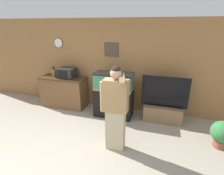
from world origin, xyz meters
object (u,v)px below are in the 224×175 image
object	(u,v)px
microwave	(67,73)
aquarium_on_stand	(114,95)
knife_block	(54,73)
tv_on_stand	(163,109)
person_standing	(115,108)
counter_island	(64,92)
potted_plant	(222,133)

from	to	relation	value
microwave	aquarium_on_stand	distance (m)	1.57
microwave	knife_block	world-z (taller)	knife_block
tv_on_stand	person_standing	size ratio (longest dim) A/B	0.70
tv_on_stand	knife_block	bearing A→B (deg)	178.81
tv_on_stand	microwave	bearing A→B (deg)	178.23
knife_block	tv_on_stand	bearing A→B (deg)	-1.19
counter_island	knife_block	distance (m)	0.64
counter_island	tv_on_stand	bearing A→B (deg)	-1.06
counter_island	microwave	size ratio (longest dim) A/B	2.95
aquarium_on_stand	person_standing	bearing A→B (deg)	-72.25
microwave	aquarium_on_stand	size ratio (longest dim) A/B	0.39
microwave	tv_on_stand	bearing A→B (deg)	-1.77
microwave	knife_block	xyz separation A→B (m)	(-0.45, -0.02, -0.03)
knife_block	person_standing	xyz separation A→B (m)	(2.36, -1.47, -0.13)
tv_on_stand	potted_plant	size ratio (longest dim) A/B	2.08
aquarium_on_stand	tv_on_stand	size ratio (longest dim) A/B	1.01
person_standing	potted_plant	world-z (taller)	person_standing
knife_block	person_standing	distance (m)	2.79
microwave	potted_plant	distance (m)	4.16
knife_block	tv_on_stand	distance (m)	3.33
counter_island	microwave	world-z (taller)	microwave
aquarium_on_stand	tv_on_stand	world-z (taller)	aquarium_on_stand
tv_on_stand	potted_plant	xyz separation A→B (m)	(1.20, -0.74, -0.03)
tv_on_stand	potted_plant	world-z (taller)	tv_on_stand
counter_island	aquarium_on_stand	distance (m)	1.66
counter_island	microwave	bearing A→B (deg)	10.97
knife_block	aquarium_on_stand	xyz separation A→B (m)	(1.94, -0.16, -0.42)
knife_block	aquarium_on_stand	bearing A→B (deg)	-4.78
microwave	person_standing	xyz separation A→B (m)	(1.91, -1.49, -0.16)
aquarium_on_stand	counter_island	bearing A→B (deg)	174.80
knife_block	person_standing	bearing A→B (deg)	-31.96
person_standing	potted_plant	xyz separation A→B (m)	(2.10, 0.67, -0.58)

